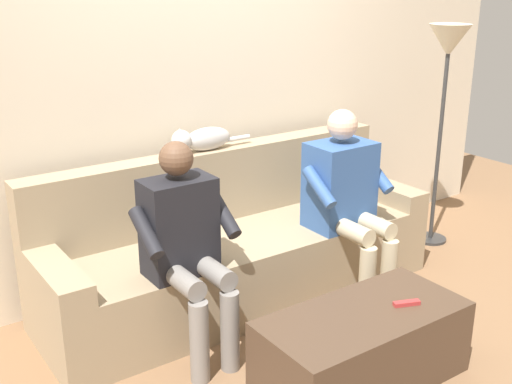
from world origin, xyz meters
name	(u,v)px	position (x,y,z in m)	size (l,w,h in m)	color
ground_plane	(311,346)	(0.00, 0.60, 0.00)	(8.00, 8.00, 0.00)	#846042
back_wall	(195,90)	(0.00, -0.62, 1.25)	(5.54, 0.06, 2.49)	beige
couch	(237,249)	(0.00, -0.14, 0.31)	(2.52, 0.77, 0.91)	#9E896B
coffee_table	(362,347)	(0.00, 0.99, 0.20)	(1.06, 0.50, 0.39)	#4C3828
person_left_seated	(346,194)	(-0.57, 0.22, 0.67)	(0.55, 0.56, 1.19)	#335693
person_right_seated	(186,240)	(0.57, 0.25, 0.65)	(0.52, 0.50, 1.16)	black
cat_on_backrest	(201,139)	(0.09, -0.39, 0.99)	(0.55, 0.12, 0.16)	silver
remote_red	(407,303)	(-0.22, 1.06, 0.40)	(0.14, 0.03, 0.02)	#B73333
floor_lamp	(447,59)	(-1.70, -0.02, 1.38)	(0.29, 0.29, 1.62)	#2D2D2D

